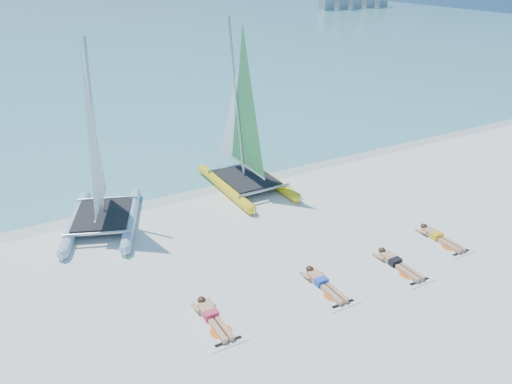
{
  "coord_description": "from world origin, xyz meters",
  "views": [
    {
      "loc": [
        -6.74,
        -11.25,
        8.36
      ],
      "look_at": [
        0.22,
        1.2,
        1.59
      ],
      "focal_mm": 35.0,
      "sensor_mm": 36.0,
      "label": 1
    }
  ],
  "objects_px": {
    "towel_b": "(326,289)",
    "catamaran_blue": "(97,173)",
    "towel_c": "(400,269)",
    "sunbather_d": "(438,236)",
    "sunbather_c": "(396,262)",
    "sunbather_a": "(212,316)",
    "catamaran_yellow": "(240,134)",
    "sunbather_b": "(322,282)",
    "towel_d": "(442,242)",
    "towel_a": "(215,324)"
  },
  "relations": [
    {
      "from": "towel_a",
      "to": "towel_c",
      "type": "xyz_separation_m",
      "value": [
        5.81,
        -0.46,
        0.0
      ]
    },
    {
      "from": "towel_b",
      "to": "sunbather_d",
      "type": "xyz_separation_m",
      "value": [
        4.78,
        0.41,
        0.11
      ]
    },
    {
      "from": "catamaran_blue",
      "to": "towel_c",
      "type": "bearing_deg",
      "value": -24.2
    },
    {
      "from": "towel_b",
      "to": "sunbather_d",
      "type": "height_order",
      "value": "sunbather_d"
    },
    {
      "from": "towel_a",
      "to": "towel_b",
      "type": "xyz_separation_m",
      "value": [
        3.3,
        -0.2,
        0.0
      ]
    },
    {
      "from": "catamaran_yellow",
      "to": "sunbather_d",
      "type": "bearing_deg",
      "value": -64.1
    },
    {
      "from": "sunbather_c",
      "to": "sunbather_a",
      "type": "bearing_deg",
      "value": 175.51
    },
    {
      "from": "towel_a",
      "to": "sunbather_a",
      "type": "relative_size",
      "value": 1.07
    },
    {
      "from": "catamaran_yellow",
      "to": "towel_d",
      "type": "distance_m",
      "value": 8.37
    },
    {
      "from": "towel_b",
      "to": "towel_c",
      "type": "distance_m",
      "value": 2.53
    },
    {
      "from": "towel_c",
      "to": "sunbather_c",
      "type": "xyz_separation_m",
      "value": [
        0.0,
        0.19,
        0.11
      ]
    },
    {
      "from": "sunbather_b",
      "to": "sunbather_d",
      "type": "height_order",
      "value": "same"
    },
    {
      "from": "towel_b",
      "to": "sunbather_b",
      "type": "distance_m",
      "value": 0.22
    },
    {
      "from": "towel_c",
      "to": "sunbather_d",
      "type": "relative_size",
      "value": 1.07
    },
    {
      "from": "sunbather_d",
      "to": "towel_d",
      "type": "bearing_deg",
      "value": -90.0
    },
    {
      "from": "towel_d",
      "to": "towel_b",
      "type": "bearing_deg",
      "value": -177.43
    },
    {
      "from": "catamaran_blue",
      "to": "sunbather_a",
      "type": "bearing_deg",
      "value": -58.67
    },
    {
      "from": "towel_c",
      "to": "towel_d",
      "type": "xyz_separation_m",
      "value": [
        2.26,
        0.47,
        0.0
      ]
    },
    {
      "from": "towel_c",
      "to": "sunbather_d",
      "type": "distance_m",
      "value": 2.36
    },
    {
      "from": "catamaran_blue",
      "to": "towel_c",
      "type": "relative_size",
      "value": 3.41
    },
    {
      "from": "sunbather_c",
      "to": "towel_d",
      "type": "xyz_separation_m",
      "value": [
        2.26,
        0.28,
        -0.11
      ]
    },
    {
      "from": "towel_a",
      "to": "towel_c",
      "type": "height_order",
      "value": "same"
    },
    {
      "from": "towel_c",
      "to": "towel_d",
      "type": "bearing_deg",
      "value": 11.79
    },
    {
      "from": "catamaran_blue",
      "to": "sunbather_c",
      "type": "height_order",
      "value": "catamaran_blue"
    },
    {
      "from": "catamaran_blue",
      "to": "sunbather_d",
      "type": "xyz_separation_m",
      "value": [
        9.2,
        -6.42,
        -1.77
      ]
    },
    {
      "from": "catamaran_yellow",
      "to": "towel_c",
      "type": "distance_m",
      "value": 8.16
    },
    {
      "from": "towel_a",
      "to": "sunbather_d",
      "type": "distance_m",
      "value": 8.08
    },
    {
      "from": "sunbather_c",
      "to": "sunbather_d",
      "type": "height_order",
      "value": "same"
    },
    {
      "from": "catamaran_blue",
      "to": "towel_a",
      "type": "bearing_deg",
      "value": -58.95
    },
    {
      "from": "towel_b",
      "to": "catamaran_yellow",
      "type": "bearing_deg",
      "value": 80.22
    },
    {
      "from": "sunbather_b",
      "to": "sunbather_d",
      "type": "bearing_deg",
      "value": 2.57
    },
    {
      "from": "catamaran_blue",
      "to": "towel_a",
      "type": "height_order",
      "value": "catamaran_blue"
    },
    {
      "from": "sunbather_b",
      "to": "catamaran_blue",
      "type": "bearing_deg",
      "value": 123.69
    },
    {
      "from": "towel_c",
      "to": "sunbather_b",
      "type": "bearing_deg",
      "value": 169.85
    },
    {
      "from": "catamaran_yellow",
      "to": "sunbather_a",
      "type": "bearing_deg",
      "value": -122.78
    },
    {
      "from": "sunbather_a",
      "to": "towel_c",
      "type": "distance_m",
      "value": 5.85
    },
    {
      "from": "catamaran_yellow",
      "to": "sunbather_d",
      "type": "xyz_separation_m",
      "value": [
        3.48,
        -7.14,
        -1.95
      ]
    },
    {
      "from": "sunbather_b",
      "to": "towel_b",
      "type": "bearing_deg",
      "value": -90.0
    },
    {
      "from": "towel_d",
      "to": "sunbather_b",
      "type": "bearing_deg",
      "value": -179.73
    },
    {
      "from": "sunbather_a",
      "to": "sunbather_c",
      "type": "relative_size",
      "value": 1.0
    },
    {
      "from": "catamaran_yellow",
      "to": "towel_d",
      "type": "relative_size",
      "value": 3.56
    },
    {
      "from": "towel_a",
      "to": "sunbather_b",
      "type": "xyz_separation_m",
      "value": [
        3.3,
        -0.01,
        0.11
      ]
    },
    {
      "from": "catamaran_blue",
      "to": "catamaran_yellow",
      "type": "distance_m",
      "value": 5.77
    },
    {
      "from": "towel_c",
      "to": "sunbather_c",
      "type": "height_order",
      "value": "sunbather_c"
    },
    {
      "from": "towel_a",
      "to": "sunbather_c",
      "type": "height_order",
      "value": "sunbather_c"
    },
    {
      "from": "sunbather_c",
      "to": "towel_d",
      "type": "distance_m",
      "value": 2.28
    },
    {
      "from": "catamaran_yellow",
      "to": "sunbather_c",
      "type": "relative_size",
      "value": 3.81
    },
    {
      "from": "towel_b",
      "to": "catamaran_blue",
      "type": "bearing_deg",
      "value": 122.94
    },
    {
      "from": "towel_a",
      "to": "sunbather_a",
      "type": "distance_m",
      "value": 0.22
    },
    {
      "from": "towel_a",
      "to": "towel_d",
      "type": "height_order",
      "value": "same"
    }
  ]
}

